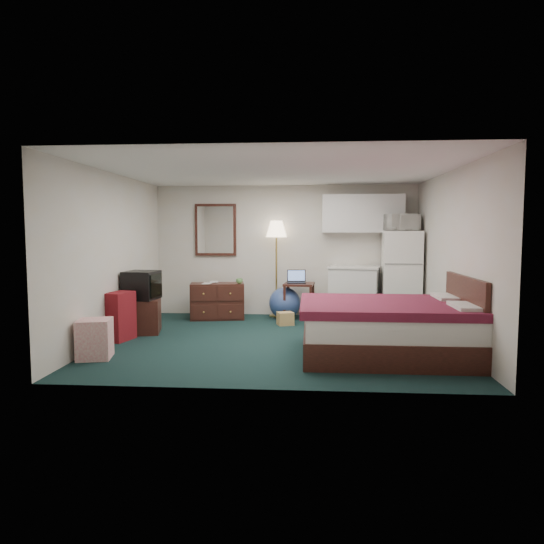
# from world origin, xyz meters

# --- Properties ---
(floor) EXTENTS (5.00, 4.50, 0.01)m
(floor) POSITION_xyz_m (0.00, 0.00, 0.00)
(floor) COLOR black
(floor) RESTS_ON ground
(ceiling) EXTENTS (5.00, 4.50, 0.01)m
(ceiling) POSITION_xyz_m (0.00, 0.00, 2.50)
(ceiling) COLOR silver
(ceiling) RESTS_ON walls
(walls) EXTENTS (5.01, 4.51, 2.50)m
(walls) POSITION_xyz_m (0.00, 0.00, 1.25)
(walls) COLOR silver
(walls) RESTS_ON floor
(mirror) EXTENTS (0.80, 0.06, 1.00)m
(mirror) POSITION_xyz_m (-1.35, 2.22, 1.65)
(mirror) COLOR white
(mirror) RESTS_ON walls
(upper_cabinets) EXTENTS (1.50, 0.35, 0.70)m
(upper_cabinets) POSITION_xyz_m (1.45, 2.08, 1.95)
(upper_cabinets) COLOR silver
(upper_cabinets) RESTS_ON walls
(headboard) EXTENTS (0.06, 1.56, 1.00)m
(headboard) POSITION_xyz_m (2.46, -0.77, 0.55)
(headboard) COLOR black
(headboard) RESTS_ON walls
(dresser) EXTENTS (1.04, 0.60, 0.67)m
(dresser) POSITION_xyz_m (-1.23, 1.69, 0.33)
(dresser) COLOR black
(dresser) RESTS_ON floor
(floor_lamp) EXTENTS (0.51, 0.51, 1.82)m
(floor_lamp) POSITION_xyz_m (-0.16, 2.05, 0.91)
(floor_lamp) COLOR tan
(floor_lamp) RESTS_ON floor
(desk) EXTENTS (0.59, 0.59, 0.67)m
(desk) POSITION_xyz_m (0.28, 1.76, 0.34)
(desk) COLOR black
(desk) RESTS_ON floor
(exercise_ball) EXTENTS (0.71, 0.71, 0.58)m
(exercise_ball) POSITION_xyz_m (0.01, 1.81, 0.29)
(exercise_ball) COLOR #304884
(exercise_ball) RESTS_ON floor
(kitchen_counter) EXTENTS (0.99, 0.84, 0.95)m
(kitchen_counter) POSITION_xyz_m (1.30, 1.91, 0.47)
(kitchen_counter) COLOR silver
(kitchen_counter) RESTS_ON floor
(fridge) EXTENTS (0.72, 0.72, 1.63)m
(fridge) POSITION_xyz_m (2.13, 1.79, 0.82)
(fridge) COLOR white
(fridge) RESTS_ON floor
(bed) EXTENTS (2.19, 1.71, 0.70)m
(bed) POSITION_xyz_m (1.48, -0.77, 0.35)
(bed) COLOR #430B17
(bed) RESTS_ON floor
(tv_stand) EXTENTS (0.65, 0.69, 0.54)m
(tv_stand) POSITION_xyz_m (-2.21, 0.40, 0.27)
(tv_stand) COLOR black
(tv_stand) RESTS_ON floor
(suitcase) EXTENTS (0.38, 0.50, 0.72)m
(suitcase) POSITION_xyz_m (-2.35, -0.15, 0.36)
(suitcase) COLOR #610108
(suitcase) RESTS_ON floor
(retail_box) EXTENTS (0.48, 0.48, 0.51)m
(retail_box) POSITION_xyz_m (-2.28, -1.18, 0.25)
(retail_box) COLOR white
(retail_box) RESTS_ON floor
(file_bin) EXTENTS (0.50, 0.44, 0.29)m
(file_bin) POSITION_xyz_m (-1.48, 1.73, 0.15)
(file_bin) COLOR slate
(file_bin) RESTS_ON floor
(cardboard_box_a) EXTENTS (0.32, 0.30, 0.22)m
(cardboard_box_a) POSITION_xyz_m (0.05, 1.20, 0.11)
(cardboard_box_a) COLOR #A78546
(cardboard_box_a) RESTS_ON floor
(cardboard_box_b) EXTENTS (0.30, 0.33, 0.29)m
(cardboard_box_b) POSITION_xyz_m (0.63, 1.30, 0.14)
(cardboard_box_b) COLOR #A78546
(cardboard_box_b) RESTS_ON floor
(laptop) EXTENTS (0.35, 0.29, 0.24)m
(laptop) POSITION_xyz_m (0.23, 1.74, 0.79)
(laptop) COLOR black
(laptop) RESTS_ON desk
(crt_tv) EXTENTS (0.54, 0.57, 0.45)m
(crt_tv) POSITION_xyz_m (-2.20, 0.40, 0.77)
(crt_tv) COLOR black
(crt_tv) RESTS_ON tv_stand
(microwave) EXTENTS (0.61, 0.43, 0.37)m
(microwave) POSITION_xyz_m (2.11, 1.75, 1.82)
(microwave) COLOR white
(microwave) RESTS_ON fridge
(book_a) EXTENTS (0.16, 0.02, 0.21)m
(book_a) POSITION_xyz_m (-1.47, 1.56, 0.77)
(book_a) COLOR #A78546
(book_a) RESTS_ON dresser
(book_b) EXTENTS (0.16, 0.06, 0.21)m
(book_b) POSITION_xyz_m (-1.39, 1.78, 0.77)
(book_b) COLOR #A78546
(book_b) RESTS_ON dresser
(mug) EXTENTS (0.13, 0.11, 0.12)m
(mug) POSITION_xyz_m (-0.81, 1.64, 0.73)
(mug) COLOR #609A50
(mug) RESTS_ON dresser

